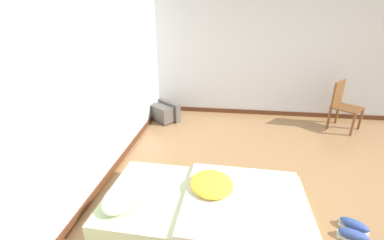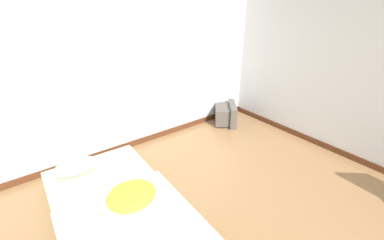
# 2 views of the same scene
# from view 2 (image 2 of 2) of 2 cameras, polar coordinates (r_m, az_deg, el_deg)

# --- Properties ---
(wall_back) EXTENTS (7.88, 0.08, 2.60)m
(wall_back) POSITION_cam_2_polar(r_m,az_deg,el_deg) (3.60, -21.08, 10.72)
(wall_back) COLOR silver
(wall_back) RESTS_ON ground_plane
(mattress_bed) EXTENTS (1.21, 2.13, 0.35)m
(mattress_bed) POSITION_cam_2_polar(r_m,az_deg,el_deg) (2.88, -15.99, -18.87)
(mattress_bed) COLOR beige
(mattress_bed) RESTS_ON ground_plane
(crt_tv) EXTENTS (0.62, 0.65, 0.37)m
(crt_tv) POSITION_cam_2_polar(r_m,az_deg,el_deg) (4.77, 7.61, 1.32)
(crt_tv) COLOR #56514C
(crt_tv) RESTS_ON ground_plane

